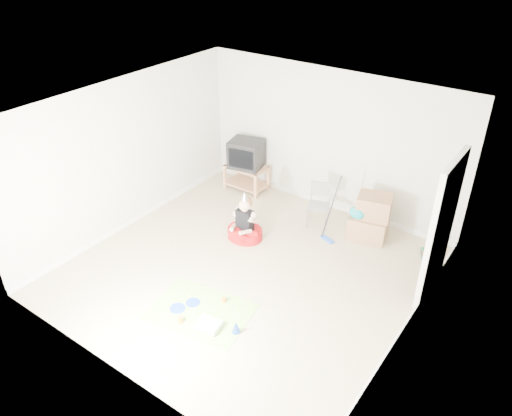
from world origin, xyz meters
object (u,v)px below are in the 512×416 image
Objects in this scene: tv_stand at (247,176)px; folding_chair at (318,206)px; cardboard_boxes at (370,218)px; birthday_cake at (209,325)px; seated_woman at (245,228)px; crt_tv at (246,154)px.

tv_stand is 1.85m from folding_chair.
cardboard_boxes is at bearing 10.06° from folding_chair.
birthday_cake is at bearing -88.66° from folding_chair.
seated_woman reaches higher than birthday_cake.
crt_tv is 0.78× the size of folding_chair.
folding_chair is at bearing 91.34° from birthday_cake.
seated_woman is (-1.71, -1.23, -0.19)m from cardboard_boxes.
seated_woman is (1.01, -1.42, -0.58)m from crt_tv.
crt_tv is 1.83m from seated_woman.
tv_stand is 1.74m from seated_woman.
seated_woman is 2.54× the size of birthday_cake.
birthday_cake is (-0.83, -3.24, -0.34)m from cardboard_boxes.
tv_stand is at bearing 118.83° from birthday_cake.
seated_woman is at bearing -67.34° from crt_tv.
tv_stand is 2.72m from cardboard_boxes.
crt_tv reaches higher than cardboard_boxes.
crt_tv is 1.89m from folding_chair.
crt_tv is at bearing 169.18° from folding_chair.
folding_chair is 0.91m from cardboard_boxes.
folding_chair is at bearing -23.55° from crt_tv.
cardboard_boxes is at bearing -16.69° from crt_tv.
folding_chair reaches higher than tv_stand.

